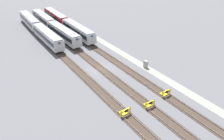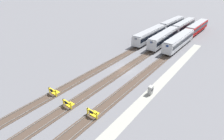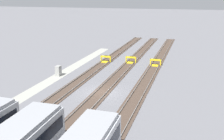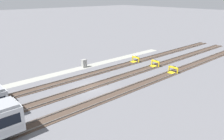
# 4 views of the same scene
# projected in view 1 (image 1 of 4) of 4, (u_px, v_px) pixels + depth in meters

# --- Properties ---
(ground_plane) EXTENTS (400.00, 400.00, 0.00)m
(ground_plane) POSITION_uv_depth(u_px,v_px,m) (101.00, 69.00, 48.86)
(ground_plane) COLOR slate
(service_walkway) EXTENTS (54.00, 2.00, 0.01)m
(service_walkway) POSITION_uv_depth(u_px,v_px,m) (132.00, 59.00, 53.11)
(service_walkway) COLOR #9E9E93
(service_walkway) RESTS_ON ground
(rail_track_nearest) EXTENTS (90.00, 2.24, 0.21)m
(rail_track_nearest) POSITION_uv_depth(u_px,v_px,m) (118.00, 63.00, 51.08)
(rail_track_nearest) COLOR #47382D
(rail_track_nearest) RESTS_ON ground
(rail_track_near_inner) EXTENTS (90.00, 2.24, 0.21)m
(rail_track_near_inner) POSITION_uv_depth(u_px,v_px,m) (101.00, 69.00, 48.84)
(rail_track_near_inner) COLOR #47382D
(rail_track_near_inner) RESTS_ON ground
(rail_track_middle) EXTENTS (90.00, 2.24, 0.21)m
(rail_track_middle) POSITION_uv_depth(u_px,v_px,m) (82.00, 74.00, 46.60)
(rail_track_middle) COLOR #47382D
(rail_track_middle) RESTS_ON ground
(subway_car_front_row_leftmost) EXTENTS (18.07, 3.29, 3.70)m
(subway_car_front_row_leftmost) POSITION_uv_depth(u_px,v_px,m) (63.00, 33.00, 63.50)
(subway_car_front_row_leftmost) COLOR silver
(subway_car_front_row_leftmost) RESTS_ON ground
(subway_car_front_row_left_inner) EXTENTS (18.04, 3.08, 3.70)m
(subway_car_front_row_left_inner) POSITION_uv_depth(u_px,v_px,m) (43.00, 19.00, 77.15)
(subway_car_front_row_left_inner) COLOR silver
(subway_car_front_row_left_inner) RESTS_ON ground
(subway_car_front_row_centre) EXTENTS (18.03, 3.03, 3.70)m
(subway_car_front_row_centre) POSITION_uv_depth(u_px,v_px,m) (78.00, 31.00, 65.74)
(subway_car_front_row_centre) COLOR silver
(subway_car_front_row_centre) RESTS_ON ground
(subway_car_front_row_right_inner) EXTENTS (18.06, 3.22, 3.70)m
(subway_car_front_row_right_inner) POSITION_uv_depth(u_px,v_px,m) (30.00, 21.00, 75.18)
(subway_car_front_row_right_inner) COLOR silver
(subway_car_front_row_right_inner) RESTS_ON ground
(subway_car_front_row_rightmost) EXTENTS (18.02, 2.99, 3.70)m
(subway_car_front_row_rightmost) POSITION_uv_depth(u_px,v_px,m) (48.00, 37.00, 61.24)
(subway_car_front_row_rightmost) COLOR silver
(subway_car_front_row_rightmost) RESTS_ON ground
(subway_car_back_row_leftmost) EXTENTS (18.05, 3.19, 3.70)m
(subway_car_back_row_leftmost) POSITION_uv_depth(u_px,v_px,m) (56.00, 17.00, 79.70)
(subway_car_back_row_leftmost) COLOR #B71414
(subway_car_back_row_leftmost) RESTS_ON ground
(bumper_stop_nearest_track) EXTENTS (1.35, 2.00, 1.22)m
(bumper_stop_nearest_track) POSITION_uv_depth(u_px,v_px,m) (165.00, 93.00, 39.74)
(bumper_stop_nearest_track) COLOR yellow
(bumper_stop_nearest_track) RESTS_ON ground
(bumper_stop_near_inner_track) EXTENTS (1.35, 2.00, 1.22)m
(bumper_stop_near_inner_track) POSITION_uv_depth(u_px,v_px,m) (149.00, 104.00, 36.88)
(bumper_stop_near_inner_track) COLOR yellow
(bumper_stop_near_inner_track) RESTS_ON ground
(bumper_stop_middle_track) EXTENTS (1.37, 2.01, 1.22)m
(bumper_stop_middle_track) POSITION_uv_depth(u_px,v_px,m) (125.00, 112.00, 35.08)
(bumper_stop_middle_track) COLOR yellow
(bumper_stop_middle_track) RESTS_ON ground
(electrical_cabinet) EXTENTS (0.90, 0.73, 1.60)m
(electrical_cabinet) POSITION_uv_depth(u_px,v_px,m) (146.00, 64.00, 49.17)
(electrical_cabinet) COLOR #9E9E99
(electrical_cabinet) RESTS_ON ground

